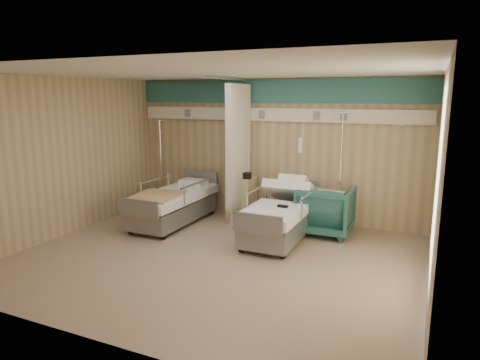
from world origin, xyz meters
name	(u,v)px	position (x,y,z in m)	size (l,w,h in m)	color
ground	(215,258)	(0.00, 0.00, 0.00)	(6.00, 5.00, 0.00)	#9F836D
room_walls	(220,136)	(-0.03, 0.25, 1.86)	(6.04, 5.04, 2.82)	tan
bed_right	(280,221)	(0.60, 1.30, 0.32)	(1.00, 2.16, 0.63)	white
bed_left	(173,208)	(-1.60, 1.30, 0.32)	(1.00, 2.16, 0.63)	white
bedside_cabinet	(241,198)	(-0.55, 2.20, 0.42)	(0.50, 0.48, 0.85)	#D0C082
visitor_armchair	(326,210)	(1.25, 1.90, 0.44)	(0.93, 0.96, 0.87)	#205251
waffle_blanket	(326,185)	(1.24, 1.91, 0.91)	(0.61, 0.54, 0.07)	silver
iv_stand_right	(339,207)	(1.42, 2.20, 0.45)	(0.39, 0.39, 2.18)	silver
iv_stand_left	(162,192)	(-2.36, 2.02, 0.40)	(0.35, 0.35, 1.97)	silver
call_remote	(283,206)	(0.71, 1.09, 0.65)	(0.17, 0.08, 0.04)	black
tan_blanket	(156,196)	(-1.66, 0.84, 0.65)	(0.81, 1.02, 0.04)	tan
toiletry_bag	(245,175)	(-0.42, 2.10, 0.91)	(0.23, 0.15, 0.13)	black
white_cup	(241,173)	(-0.62, 2.33, 0.92)	(0.10, 0.10, 0.14)	white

